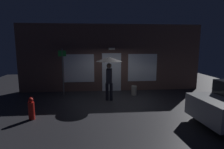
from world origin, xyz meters
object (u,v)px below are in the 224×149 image
at_px(street_sign_post, 63,69).
at_px(fire_hydrant, 31,109).
at_px(sidewalk_bollard, 134,91).
at_px(person_with_umbrella, 109,65).

distance_m(street_sign_post, fire_hydrant, 3.42).
distance_m(street_sign_post, sidewalk_bollard, 3.94).
bearing_deg(sidewalk_bollard, person_with_umbrella, -149.75).
distance_m(sidewalk_bollard, fire_hydrant, 5.20).
xyz_separation_m(person_with_umbrella, street_sign_post, (-2.36, 1.15, -0.31)).
bearing_deg(person_with_umbrella, fire_hydrant, 134.79).
bearing_deg(street_sign_post, sidewalk_bollard, -5.09).
distance_m(person_with_umbrella, fire_hydrant, 3.82).
bearing_deg(fire_hydrant, person_with_umbrella, 35.03).
xyz_separation_m(street_sign_post, sidewalk_bollard, (3.76, -0.33, -1.15)).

